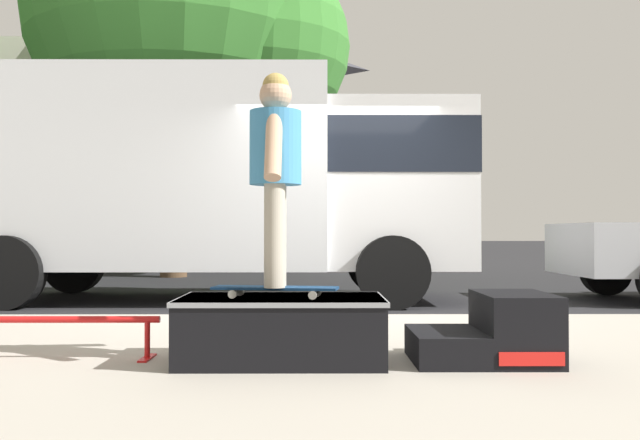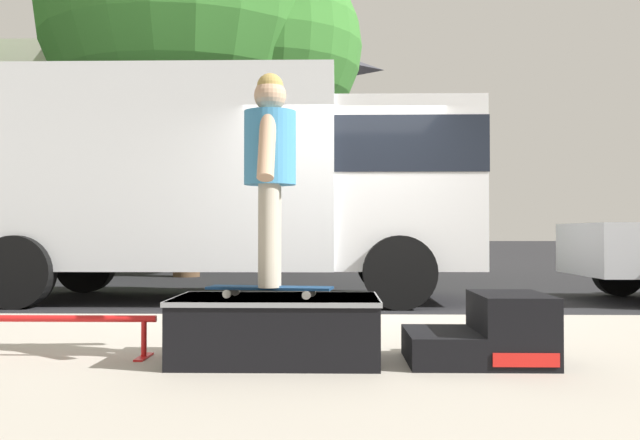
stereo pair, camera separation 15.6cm
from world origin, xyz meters
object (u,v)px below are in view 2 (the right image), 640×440
kicker_ramp (489,334)px  grind_rail (56,326)px  skate_box (277,327)px  street_tree_main (204,19)px  box_truck (225,178)px  skateboard (270,288)px  skater_kid (270,161)px

kicker_ramp → grind_rail: bearing=177.9°
skate_box → street_tree_main: street_tree_main is taller
skate_box → box_truck: size_ratio=0.19×
skateboard → box_truck: (-1.14, 5.29, 1.12)m
skateboard → box_truck: size_ratio=0.12×
grind_rail → skateboard: skateboard is taller
box_truck → street_tree_main: street_tree_main is taller
grind_rail → skateboard: 1.44m
grind_rail → skateboard: bearing=-6.3°
grind_rail → skater_kid: skater_kid is taller
box_truck → street_tree_main: size_ratio=0.79×
skate_box → skater_kid: (-0.04, -0.05, 1.05)m
grind_rail → street_tree_main: (-0.97, 10.13, 5.16)m
kicker_ramp → skateboard: size_ratio=1.09×
skate_box → skater_kid: size_ratio=0.96×
kicker_ramp → skateboard: (-1.37, -0.05, 0.29)m
box_truck → skater_kid: bearing=-77.9°
skater_kid → kicker_ramp: bearing=2.2°
kicker_ramp → box_truck: bearing=115.6°
grind_rail → box_truck: (0.28, 5.13, 1.38)m
skater_kid → grind_rail: bearing=173.7°
skater_kid → box_truck: (-1.14, 5.29, 0.32)m
box_truck → street_tree_main: 6.39m
skateboard → skater_kid: bearing=-97.1°
grind_rail → skateboard: (1.41, -0.16, 0.26)m
grind_rail → skater_kid: (1.41, -0.16, 1.06)m
skateboard → skater_kid: 0.80m
skater_kid → box_truck: 5.42m
grind_rail → street_tree_main: bearing=95.5°
skater_kid → box_truck: size_ratio=0.19×
skate_box → grind_rail: 1.45m
skate_box → street_tree_main: bearing=103.3°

